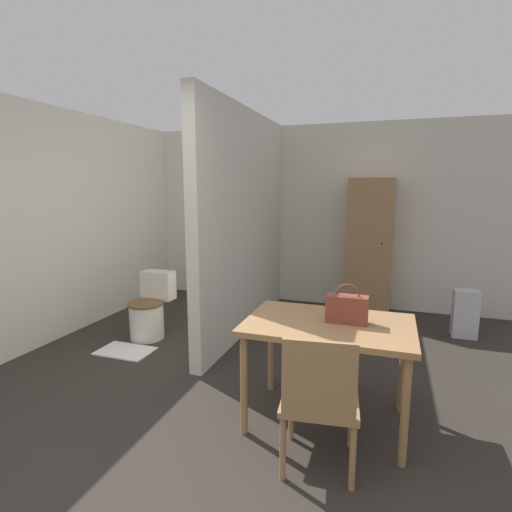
{
  "coord_description": "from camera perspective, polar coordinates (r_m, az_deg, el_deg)",
  "views": [
    {
      "loc": [
        1.17,
        -1.51,
        1.65
      ],
      "look_at": [
        0.09,
        1.69,
        1.07
      ],
      "focal_mm": 28.0,
      "sensor_mm": 36.0,
      "label": 1
    }
  ],
  "objects": [
    {
      "name": "toilet",
      "position": [
        4.64,
        -14.91,
        -7.49
      ],
      "size": [
        0.39,
        0.54,
        0.71
      ],
      "color": "silver",
      "rests_on": "ground_plane"
    },
    {
      "name": "partition_wall",
      "position": [
        4.58,
        -1.51,
        4.75
      ],
      "size": [
        0.12,
        2.62,
        2.5
      ],
      "color": "beige",
      "rests_on": "ground_plane"
    },
    {
      "name": "wooden_chair",
      "position": [
        2.45,
        9.07,
        -19.36
      ],
      "size": [
        0.49,
        0.49,
        0.85
      ],
      "rotation": [
        0.0,
        0.0,
        0.11
      ],
      "color": "#997047",
      "rests_on": "ground_plane"
    },
    {
      "name": "space_heater",
      "position": [
        5.05,
        27.7,
        -7.29
      ],
      "size": [
        0.26,
        0.21,
        0.53
      ],
      "color": "#BCBCC1",
      "rests_on": "ground_plane"
    },
    {
      "name": "wall_back",
      "position": [
        5.78,
        7.01,
        5.73
      ],
      "size": [
        5.49,
        0.12,
        2.5
      ],
      "color": "beige",
      "rests_on": "ground_plane"
    },
    {
      "name": "bath_mat",
      "position": [
        4.38,
        -18.19,
        -12.77
      ],
      "size": [
        0.55,
        0.36,
        0.01
      ],
      "color": "silver",
      "rests_on": "ground_plane"
    },
    {
      "name": "wall_left",
      "position": [
        4.98,
        -25.67,
        4.2
      ],
      "size": [
        0.12,
        5.08,
        2.5
      ],
      "color": "beige",
      "rests_on": "ground_plane"
    },
    {
      "name": "wooden_cabinet",
      "position": [
        5.39,
        15.91,
        1.22
      ],
      "size": [
        0.56,
        0.5,
        1.77
      ],
      "color": "#997047",
      "rests_on": "ground_plane"
    },
    {
      "name": "ground_plane",
      "position": [
        2.52,
        -16.9,
        -31.5
      ],
      "size": [
        16.0,
        16.0,
        0.0
      ],
      "primitive_type": "plane",
      "color": "#2D2823"
    },
    {
      "name": "handbag",
      "position": [
        2.8,
        12.86,
        -7.32
      ],
      "size": [
        0.28,
        0.11,
        0.27
      ],
      "color": "brown",
      "rests_on": "dining_table"
    },
    {
      "name": "dining_table",
      "position": [
        2.84,
        10.31,
        -10.86
      ],
      "size": [
        1.13,
        0.75,
        0.74
      ],
      "color": "#997047",
      "rests_on": "ground_plane"
    }
  ]
}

